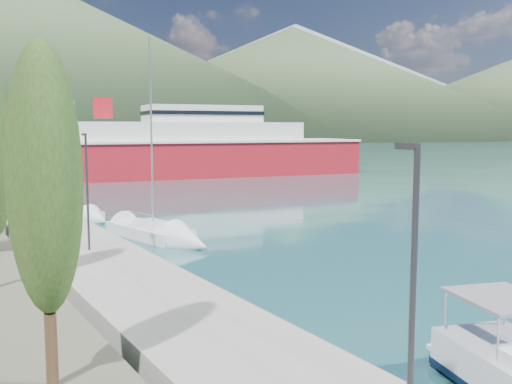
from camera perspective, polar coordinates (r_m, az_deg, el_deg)
quay at (r=40.77m, az=-20.05°, el=-3.46°), size 5.00×88.00×0.80m
hills_far at (r=654.78m, az=-18.09°, el=12.29°), size 1480.00×900.00×180.00m
hills_near at (r=404.87m, az=-15.27°, el=12.18°), size 1010.00×520.00×115.00m
lamp_posts at (r=31.07m, az=-16.76°, el=0.53°), size 0.15×46.30×6.06m
sailboat_near at (r=36.09m, az=-8.61°, el=-4.50°), size 4.33×9.85×13.74m
sailboat_mid at (r=45.85m, az=-16.56°, el=-2.42°), size 3.85×7.18×10.07m
ferry at (r=84.67m, az=-9.20°, el=3.99°), size 61.40×21.71×11.95m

